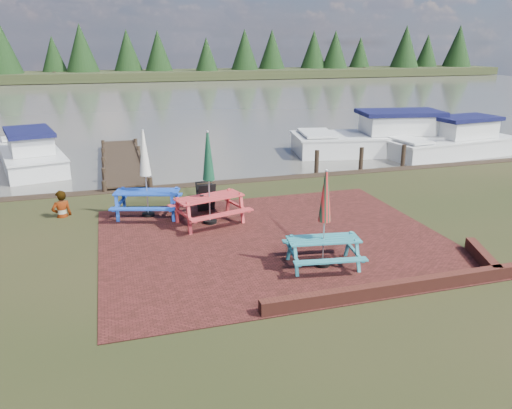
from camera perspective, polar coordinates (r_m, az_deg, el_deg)
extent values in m
plane|color=black|center=(12.48, 3.55, -5.74)|extent=(120.00, 120.00, 0.00)
cube|color=#341410|center=(13.34, 2.08, -4.05)|extent=(9.00, 7.50, 0.02)
cube|color=#4C1E16|center=(10.93, 15.85, -9.17)|extent=(6.00, 0.22, 0.30)
cube|color=#4C1E16|center=(13.11, 24.47, -5.51)|extent=(0.82, 1.77, 0.30)
cube|color=#48463E|center=(48.14, -11.99, 11.64)|extent=(120.00, 60.00, 0.02)
cube|color=black|center=(76.94, -14.02, 14.12)|extent=(120.00, 10.00, 1.20)
cube|color=teal|center=(11.67, 7.73, -3.95)|extent=(1.74, 0.88, 0.04)
cube|color=teal|center=(11.22, 8.55, -6.41)|extent=(1.68, 0.46, 0.04)
cube|color=teal|center=(12.33, 6.88, -4.04)|extent=(1.68, 0.46, 0.04)
cube|color=teal|center=(11.63, 4.21, -5.74)|extent=(0.28, 1.44, 0.69)
cube|color=teal|center=(12.01, 10.99, -5.25)|extent=(0.28, 1.44, 0.69)
cylinder|color=black|center=(11.92, 7.60, -6.81)|extent=(0.33, 0.33, 0.09)
cylinder|color=#B2B2B7|center=(11.50, 7.83, -1.77)|extent=(0.03, 0.03, 2.32)
cone|color=red|center=(11.33, 7.94, 0.88)|extent=(0.30, 0.30, 1.16)
cube|color=#B22D30|center=(14.36, -5.35, 0.83)|extent=(2.06, 1.24, 0.04)
cube|color=#B22D30|center=(13.84, -3.94, -1.16)|extent=(1.93, 0.77, 0.04)
cube|color=#B22D30|center=(15.08, -6.58, 0.39)|extent=(1.93, 0.77, 0.04)
cube|color=#B22D30|center=(14.15, -8.33, -1.25)|extent=(0.53, 1.64, 0.80)
cube|color=#B22D30|center=(14.86, -2.43, -0.13)|extent=(0.53, 1.64, 0.80)
cylinder|color=black|center=(14.60, -5.27, -1.96)|extent=(0.39, 0.39, 0.11)
cylinder|color=#B2B2B7|center=(14.21, -5.42, 2.94)|extent=(0.04, 0.04, 2.69)
cone|color=#0F3722|center=(14.06, -5.49, 5.48)|extent=(0.34, 0.34, 1.34)
cube|color=#163EA8|center=(15.26, -12.37, 1.43)|extent=(2.02, 1.24, 0.04)
cube|color=#163EA8|center=(14.68, -12.85, -0.50)|extent=(1.88, 0.78, 0.04)
cube|color=#163EA8|center=(16.01, -11.78, 1.12)|extent=(1.88, 0.78, 0.04)
cube|color=#163EA8|center=(15.56, -15.21, 0.05)|extent=(0.55, 1.59, 0.78)
cube|color=#163EA8|center=(15.22, -9.26, 0.05)|extent=(0.55, 1.59, 0.78)
cylinder|color=black|center=(15.47, -12.19, -1.13)|extent=(0.38, 0.38, 0.10)
cylinder|color=#B2B2B7|center=(15.12, -12.50, 3.37)|extent=(0.04, 0.04, 2.62)
cone|color=beige|center=(14.97, -12.66, 5.70)|extent=(0.34, 0.34, 1.31)
cube|color=black|center=(15.48, -5.64, 0.75)|extent=(0.57, 0.28, 0.89)
cube|color=black|center=(15.76, -5.85, 1.06)|extent=(0.57, 0.28, 0.89)
cube|color=black|center=(15.50, -5.80, 2.43)|extent=(0.55, 0.10, 0.03)
cube|color=black|center=(22.75, -15.01, 4.95)|extent=(1.60, 9.00, 0.06)
cube|color=black|center=(22.73, -16.91, 4.91)|extent=(0.08, 9.00, 0.08)
cube|color=black|center=(22.76, -13.13, 5.24)|extent=(0.08, 9.00, 0.08)
cylinder|color=black|center=(18.43, -16.87, 1.09)|extent=(0.16, 0.16, 1.00)
cylinder|color=black|center=(18.48, -11.93, 1.53)|extent=(0.16, 0.16, 1.00)
cube|color=silver|center=(24.15, -24.34, 4.66)|extent=(3.60, 6.78, 0.92)
cube|color=silver|center=(24.06, -24.48, 5.77)|extent=(3.67, 6.92, 0.07)
cube|color=silver|center=(23.22, -24.42, 6.51)|extent=(2.16, 3.00, 0.78)
cube|color=#0E0F33|center=(23.15, -24.56, 7.58)|extent=(2.42, 3.42, 0.17)
cube|color=silver|center=(26.44, -25.08, 6.94)|extent=(2.09, 1.55, 0.09)
cube|color=silver|center=(25.53, 13.80, 6.52)|extent=(8.59, 4.20, 1.10)
cube|color=silver|center=(25.43, 13.89, 7.77)|extent=(8.76, 4.28, 0.09)
cube|color=silver|center=(25.71, 16.07, 8.90)|extent=(3.75, 2.61, 0.93)
cube|color=#0E0F33|center=(25.64, 16.17, 10.06)|extent=(4.28, 2.91, 0.20)
cube|color=silver|center=(24.48, 6.98, 8.12)|extent=(1.87, 2.64, 0.11)
cube|color=silver|center=(25.83, 21.31, 5.86)|extent=(6.66, 3.01, 0.99)
cube|color=silver|center=(25.73, 21.44, 6.98)|extent=(6.79, 3.07, 0.08)
cube|color=silver|center=(26.20, 22.78, 8.06)|extent=(2.88, 1.94, 0.84)
cube|color=#0E0F33|center=(26.13, 22.91, 9.08)|extent=(3.28, 2.17, 0.18)
cube|color=silver|center=(24.07, 17.26, 7.04)|extent=(1.38, 2.06, 0.10)
imported|color=gray|center=(15.94, -21.56, 1.44)|extent=(0.69, 0.56, 1.63)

